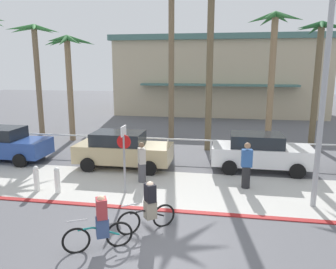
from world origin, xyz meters
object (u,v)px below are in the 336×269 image
(cyclist_teal_0, at_px, (100,224))
(pedestrian_1, at_px, (246,167))
(streetlight_curb, at_px, (327,79))
(palm_tree_1, at_px, (36,55))
(palm_tree_5, at_px, (273,51))
(pedestrian_0, at_px, (142,164))
(bollard_1, at_px, (36,178))
(stop_sign_bike_lane, at_px, (124,150))
(palm_tree_4, at_px, (211,12))
(palm_tree_2, at_px, (69,59))
(cyclist_black_1, at_px, (149,207))
(palm_tree_6, at_px, (319,54))
(bollard_3, at_px, (57,180))
(car_tan_1, at_px, (123,150))
(palm_tree_3, at_px, (172,23))
(car_blue_0, at_px, (3,144))

(cyclist_teal_0, relative_size, pedestrian_1, 0.90)
(streetlight_curb, height_order, palm_tree_1, streetlight_curb)
(streetlight_curb, bearing_deg, palm_tree_5, 93.79)
(cyclist_teal_0, xyz_separation_m, pedestrian_0, (-0.18, 5.08, 0.08))
(pedestrian_0, bearing_deg, bollard_1, -155.99)
(stop_sign_bike_lane, bearing_deg, palm_tree_4, 69.09)
(cyclist_teal_0, bearing_deg, palm_tree_2, 118.30)
(bollard_1, distance_m, streetlight_curb, 10.69)
(palm_tree_1, relative_size, cyclist_black_1, 4.84)
(pedestrian_0, distance_m, pedestrian_1, 4.14)
(palm_tree_2, xyz_separation_m, palm_tree_5, (11.96, 0.07, 0.40))
(stop_sign_bike_lane, bearing_deg, palm_tree_5, 53.16)
(palm_tree_2, xyz_separation_m, pedestrian_1, (10.35, -6.76, -4.19))
(pedestrian_1, bearing_deg, streetlight_curb, -36.24)
(cyclist_teal_0, distance_m, pedestrian_1, 6.47)
(bollard_1, height_order, cyclist_black_1, cyclist_black_1)
(streetlight_curb, height_order, pedestrian_1, streetlight_curb)
(streetlight_curb, xyz_separation_m, palm_tree_6, (2.07, 9.46, 1.01))
(palm_tree_6, distance_m, cyclist_black_1, 14.53)
(bollard_1, bearing_deg, bollard_3, -2.46)
(stop_sign_bike_lane, xyz_separation_m, palm_tree_5, (6.09, 8.13, 3.78))
(palm_tree_1, xyz_separation_m, cyclist_black_1, (10.35, -11.97, -4.66))
(pedestrian_1, bearing_deg, car_tan_1, 162.47)
(palm_tree_3, bearing_deg, stop_sign_bike_lane, -91.00)
(stop_sign_bike_lane, distance_m, palm_tree_2, 10.53)
(pedestrian_0, bearing_deg, bollard_3, -149.22)
(pedestrian_1, bearing_deg, palm_tree_5, 76.72)
(palm_tree_1, distance_m, palm_tree_5, 14.98)
(palm_tree_2, bearing_deg, palm_tree_1, 155.95)
(palm_tree_5, xyz_separation_m, cyclist_teal_0, (-5.57, -11.94, -4.76))
(bollard_3, distance_m, palm_tree_4, 11.44)
(palm_tree_3, bearing_deg, car_tan_1, -100.08)
(palm_tree_5, bearing_deg, streetlight_curb, -86.21)
(palm_tree_6, relative_size, pedestrian_0, 4.23)
(cyclist_black_1, bearing_deg, palm_tree_5, 66.87)
(bollard_1, height_order, pedestrian_1, pedestrian_1)
(car_blue_0, height_order, cyclist_black_1, car_blue_0)
(cyclist_black_1, bearing_deg, palm_tree_1, 130.86)
(palm_tree_1, distance_m, pedestrian_1, 16.21)
(stop_sign_bike_lane, distance_m, streetlight_curb, 7.14)
(bollard_3, height_order, palm_tree_1, palm_tree_1)
(car_tan_1, bearing_deg, palm_tree_2, 134.01)
(palm_tree_5, xyz_separation_m, pedestrian_0, (-5.75, -6.86, -4.68))
(palm_tree_4, distance_m, pedestrian_0, 9.14)
(cyclist_teal_0, xyz_separation_m, pedestrian_1, (3.96, 5.11, 0.16))
(bollard_1, height_order, streetlight_curb, streetlight_curb)
(bollard_3, bearing_deg, cyclist_teal_0, -48.53)
(palm_tree_4, relative_size, pedestrian_0, 5.94)
(bollard_1, bearing_deg, streetlight_curb, 0.49)
(cyclist_teal_0, height_order, cyclist_black_1, same)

